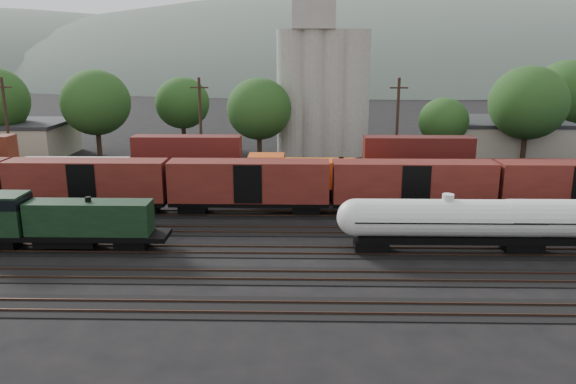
{
  "coord_description": "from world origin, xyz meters",
  "views": [
    {
      "loc": [
        0.2,
        -46.31,
        15.46
      ],
      "look_at": [
        -0.85,
        2.0,
        3.0
      ],
      "focal_mm": 35.0,
      "sensor_mm": 36.0,
      "label": 1
    }
  ],
  "objects_px": {
    "grain_silo": "(322,78)",
    "tank_car_a": "(446,220)",
    "green_locomotive": "(54,220)",
    "orange_locomotive": "(311,177)"
  },
  "relations": [
    {
      "from": "grain_silo",
      "to": "tank_car_a",
      "type": "bearing_deg",
      "value": -78.72
    },
    {
      "from": "green_locomotive",
      "to": "grain_silo",
      "type": "distance_m",
      "value": 47.45
    },
    {
      "from": "tank_car_a",
      "to": "grain_silo",
      "type": "height_order",
      "value": "grain_silo"
    },
    {
      "from": "orange_locomotive",
      "to": "grain_silo",
      "type": "height_order",
      "value": "grain_silo"
    },
    {
      "from": "green_locomotive",
      "to": "orange_locomotive",
      "type": "distance_m",
      "value": 25.17
    },
    {
      "from": "orange_locomotive",
      "to": "grain_silo",
      "type": "relative_size",
      "value": 0.63
    },
    {
      "from": "tank_car_a",
      "to": "orange_locomotive",
      "type": "relative_size",
      "value": 0.92
    },
    {
      "from": "green_locomotive",
      "to": "orange_locomotive",
      "type": "relative_size",
      "value": 0.88
    },
    {
      "from": "green_locomotive",
      "to": "tank_car_a",
      "type": "height_order",
      "value": "tank_car_a"
    },
    {
      "from": "orange_locomotive",
      "to": "grain_silo",
      "type": "bearing_deg",
      "value": 85.66
    }
  ]
}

